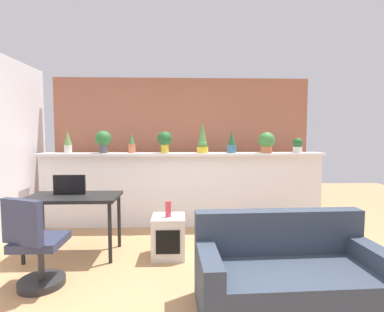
# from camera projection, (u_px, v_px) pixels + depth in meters

# --- Properties ---
(ground_plane) EXTENTS (12.00, 12.00, 0.00)m
(ground_plane) POSITION_uv_depth(u_px,v_px,m) (184.00, 290.00, 2.82)
(ground_plane) COLOR tan
(divider_wall) EXTENTS (4.53, 0.16, 1.16)m
(divider_wall) POSITION_uv_depth(u_px,v_px,m) (183.00, 191.00, 4.77)
(divider_wall) COLOR white
(divider_wall) RESTS_ON ground
(plant_shelf) EXTENTS (4.53, 0.32, 0.04)m
(plant_shelf) POSITION_uv_depth(u_px,v_px,m) (183.00, 154.00, 4.68)
(plant_shelf) COLOR white
(plant_shelf) RESTS_ON divider_wall
(brick_wall_behind) EXTENTS (4.53, 0.10, 2.50)m
(brick_wall_behind) POSITION_uv_depth(u_px,v_px,m) (182.00, 148.00, 5.31)
(brick_wall_behind) COLOR #AD664C
(brick_wall_behind) RESTS_ON ground
(potted_plant_0) EXTENTS (0.12, 0.12, 0.35)m
(potted_plant_0) POSITION_uv_depth(u_px,v_px,m) (68.00, 142.00, 4.57)
(potted_plant_0) COLOR silver
(potted_plant_0) RESTS_ON plant_shelf
(potted_plant_1) EXTENTS (0.25, 0.25, 0.36)m
(potted_plant_1) POSITION_uv_depth(u_px,v_px,m) (103.00, 140.00, 4.62)
(potted_plant_1) COLOR #4C4C51
(potted_plant_1) RESTS_ON plant_shelf
(potted_plant_2) EXTENTS (0.11, 0.11, 0.31)m
(potted_plant_2) POSITION_uv_depth(u_px,v_px,m) (132.00, 145.00, 4.66)
(potted_plant_2) COLOR #C66B42
(potted_plant_2) RESTS_ON plant_shelf
(potted_plant_3) EXTENTS (0.23, 0.23, 0.34)m
(potted_plant_3) POSITION_uv_depth(u_px,v_px,m) (165.00, 140.00, 4.65)
(potted_plant_3) COLOR gold
(potted_plant_3) RESTS_ON plant_shelf
(potted_plant_4) EXTENTS (0.18, 0.18, 0.49)m
(potted_plant_4) POSITION_uv_depth(u_px,v_px,m) (203.00, 141.00, 4.65)
(potted_plant_4) COLOR gold
(potted_plant_4) RESTS_ON plant_shelf
(potted_plant_5) EXTENTS (0.15, 0.15, 0.35)m
(potted_plant_5) POSITION_uv_depth(u_px,v_px,m) (232.00, 143.00, 4.68)
(potted_plant_5) COLOR #386B84
(potted_plant_5) RESTS_ON plant_shelf
(potted_plant_6) EXTENTS (0.26, 0.26, 0.33)m
(potted_plant_6) POSITION_uv_depth(u_px,v_px,m) (267.00, 142.00, 4.69)
(potted_plant_6) COLOR #C66B42
(potted_plant_6) RESTS_ON plant_shelf
(potted_plant_7) EXTENTS (0.16, 0.16, 0.24)m
(potted_plant_7) POSITION_uv_depth(u_px,v_px,m) (298.00, 145.00, 4.75)
(potted_plant_7) COLOR silver
(potted_plant_7) RESTS_ON plant_shelf
(desk) EXTENTS (1.10, 0.60, 0.75)m
(desk) POSITION_uv_depth(u_px,v_px,m) (73.00, 202.00, 3.60)
(desk) COLOR black
(desk) RESTS_ON ground
(tv_monitor) EXTENTS (0.39, 0.04, 0.24)m
(tv_monitor) POSITION_uv_depth(u_px,v_px,m) (69.00, 185.00, 3.66)
(tv_monitor) COLOR black
(tv_monitor) RESTS_ON desk
(office_chair) EXTENTS (0.51, 0.51, 0.91)m
(office_chair) POSITION_uv_depth(u_px,v_px,m) (36.00, 250.00, 2.82)
(office_chair) COLOR #262628
(office_chair) RESTS_ON ground
(side_cube_shelf) EXTENTS (0.40, 0.41, 0.50)m
(side_cube_shelf) POSITION_uv_depth(u_px,v_px,m) (169.00, 236.00, 3.59)
(side_cube_shelf) COLOR silver
(side_cube_shelf) RESTS_ON ground
(vase_on_shelf) EXTENTS (0.07, 0.07, 0.19)m
(vase_on_shelf) POSITION_uv_depth(u_px,v_px,m) (168.00, 209.00, 3.54)
(vase_on_shelf) COLOR #CC3D47
(vase_on_shelf) RESTS_ON side_cube_shelf
(couch) EXTENTS (1.59, 0.82, 0.80)m
(couch) POSITION_uv_depth(u_px,v_px,m) (289.00, 277.00, 2.49)
(couch) COLOR #333D4C
(couch) RESTS_ON ground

